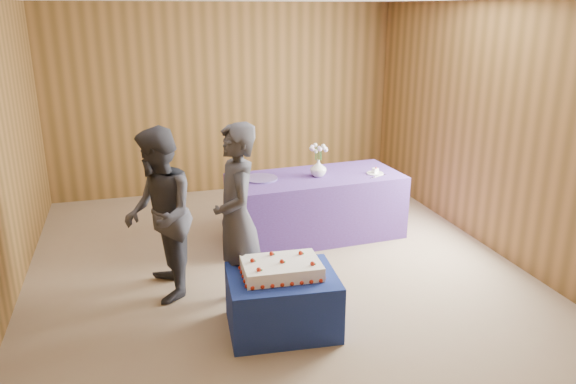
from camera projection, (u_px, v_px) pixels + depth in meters
name	position (u px, v px, depth m)	size (l,w,h in m)	color
ground	(278.00, 274.00, 5.78)	(6.00, 6.00, 0.00)	gray
room_shell	(277.00, 99.00, 5.22)	(5.04, 6.04, 2.72)	brown
cake_table	(282.00, 302.00, 4.73)	(0.90, 0.70, 0.50)	navy
serving_table	(315.00, 206.00, 6.66)	(2.00, 0.90, 0.75)	#4F3797
sheet_cake	(281.00, 268.00, 4.65)	(0.69, 0.49, 0.16)	white
vase	(318.00, 168.00, 6.49)	(0.19, 0.19, 0.20)	silver
flower_spray	(319.00, 148.00, 6.42)	(0.21, 0.22, 0.17)	#296428
platter	(260.00, 179.00, 6.40)	(0.39, 0.39, 0.02)	#58478F
plate	(375.00, 173.00, 6.62)	(0.20, 0.20, 0.01)	white
cake_slice	(375.00, 170.00, 6.61)	(0.08, 0.08, 0.08)	white
knife	(378.00, 176.00, 6.51)	(0.26, 0.02, 0.00)	#B7B8BC
guest_left	(237.00, 219.00, 4.91)	(0.62, 0.41, 1.71)	#363740
guest_right	(159.00, 215.00, 5.12)	(0.79, 0.61, 1.62)	#34353E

